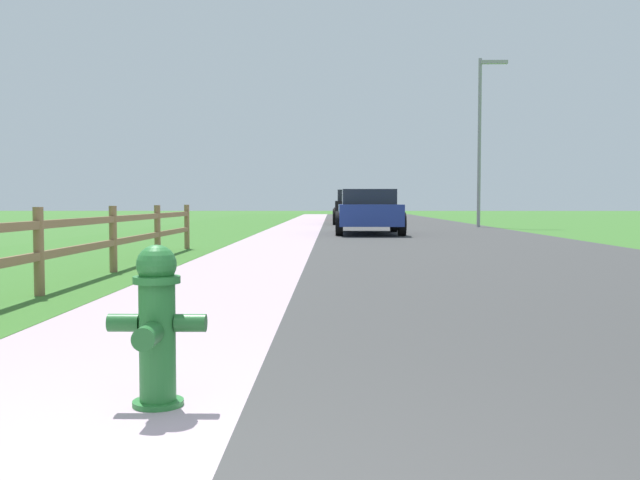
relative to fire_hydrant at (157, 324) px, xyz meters
name	(u,v)px	position (x,y,z in m)	size (l,w,h in m)	color
ground_plane	(321,230)	(0.43, 23.22, -0.41)	(120.00, 120.00, 0.00)	#386C29
road_asphalt	(409,228)	(3.93, 25.22, -0.41)	(7.00, 66.00, 0.01)	#383838
curb_concrete	(247,228)	(-2.57, 25.22, -0.41)	(6.00, 66.00, 0.01)	#B399A7
grass_verge	(210,227)	(-4.07, 25.22, -0.41)	(5.00, 66.00, 0.00)	#386C29
fire_hydrant	(157,324)	(0.00, 0.00, 0.00)	(0.48, 0.40, 0.80)	#287233
rail_fence	(81,238)	(-2.28, 5.43, 0.15)	(0.11, 13.14, 0.96)	olive
parked_suv_blue	(368,210)	(2.02, 19.73, 0.34)	(2.12, 4.84, 1.42)	navy
parked_car_black	(355,207)	(1.90, 30.00, 0.39)	(2.05, 4.30, 1.59)	black
parked_car_red	(352,206)	(2.00, 37.35, 0.42)	(2.12, 4.33, 1.66)	maroon
street_lamp	(482,128)	(6.94, 25.97, 3.61)	(1.17, 0.20, 6.83)	gray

